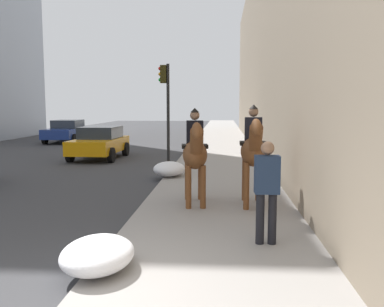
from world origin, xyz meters
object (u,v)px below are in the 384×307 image
object	(u,v)px
mounted_horse_near	(195,152)
pedestrian_greeting	(267,186)
traffic_light_near_curb	(166,98)
mounted_horse_far	(253,150)
car_far_lane	(100,142)
car_near_lane	(67,131)

from	to	relation	value
mounted_horse_near	pedestrian_greeting	xyz separation A→B (m)	(-2.69, -1.35, -0.23)
mounted_horse_near	traffic_light_near_curb	distance (m)	7.49
mounted_horse_near	mounted_horse_far	distance (m)	1.32
pedestrian_greeting	car_far_lane	bearing A→B (deg)	26.43
mounted_horse_far	car_near_lane	world-z (taller)	mounted_horse_far
car_near_lane	car_far_lane	bearing A→B (deg)	27.36
mounted_horse_far	pedestrian_greeting	bearing A→B (deg)	1.34
mounted_horse_far	car_near_lane	xyz separation A→B (m)	(17.42, 10.86, -0.66)
pedestrian_greeting	mounted_horse_near	bearing A→B (deg)	25.08
mounted_horse_near	car_far_lane	distance (m)	10.32
mounted_horse_near	traffic_light_near_curb	bearing A→B (deg)	-173.42
car_near_lane	traffic_light_near_curb	xyz separation A→B (m)	(-10.22, -7.92, 1.94)
mounted_horse_far	traffic_light_near_curb	size ratio (longest dim) A/B	0.57
mounted_horse_near	car_far_lane	xyz separation A→B (m)	(9.06, 4.90, -0.58)
mounted_horse_far	car_far_lane	xyz separation A→B (m)	(9.08, 6.22, -0.65)
mounted_horse_far	car_far_lane	world-z (taller)	mounted_horse_far
car_near_lane	car_far_lane	world-z (taller)	same
mounted_horse_near	pedestrian_greeting	distance (m)	3.01
mounted_horse_near	car_far_lane	bearing A→B (deg)	-157.77
car_far_lane	car_near_lane	bearing A→B (deg)	-149.85
mounted_horse_near	car_near_lane	size ratio (longest dim) A/B	0.48
pedestrian_greeting	traffic_light_near_curb	xyz separation A→B (m)	(9.87, 2.98, 1.59)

